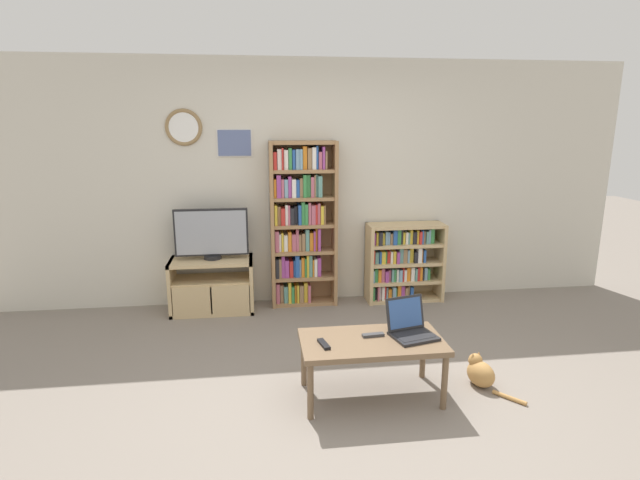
# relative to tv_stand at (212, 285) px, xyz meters

# --- Properties ---
(ground_plane) EXTENTS (18.00, 18.00, 0.00)m
(ground_plane) POSITION_rel_tv_stand_xyz_m (1.07, -1.88, -0.28)
(ground_plane) COLOR gray
(wall_back) EXTENTS (6.97, 0.09, 2.60)m
(wall_back) POSITION_rel_tv_stand_xyz_m (1.06, 0.28, 1.02)
(wall_back) COLOR beige
(wall_back) RESTS_ON ground_plane
(tv_stand) EXTENTS (0.86, 0.43, 0.56)m
(tv_stand) POSITION_rel_tv_stand_xyz_m (0.00, 0.00, 0.00)
(tv_stand) COLOR tan
(tv_stand) RESTS_ON ground_plane
(television) EXTENTS (0.75, 0.18, 0.53)m
(television) POSITION_rel_tv_stand_xyz_m (0.02, 0.03, 0.55)
(television) COLOR black
(television) RESTS_ON tv_stand
(bookshelf_tall) EXTENTS (0.70, 0.26, 1.76)m
(bookshelf_tall) POSITION_rel_tv_stand_xyz_m (0.95, 0.12, 0.61)
(bookshelf_tall) COLOR #9E754C
(bookshelf_tall) RESTS_ON ground_plane
(bookshelf_short) EXTENTS (0.84, 0.31, 0.87)m
(bookshelf_short) POSITION_rel_tv_stand_xyz_m (2.06, 0.10, 0.15)
(bookshelf_short) COLOR tan
(bookshelf_short) RESTS_ON ground_plane
(coffee_table) EXTENTS (1.02, 0.53, 0.45)m
(coffee_table) POSITION_rel_tv_stand_xyz_m (1.27, -1.86, 0.11)
(coffee_table) COLOR brown
(coffee_table) RESTS_ON ground_plane
(laptop) EXTENTS (0.36, 0.35, 0.26)m
(laptop) POSITION_rel_tv_stand_xyz_m (1.56, -1.82, 0.23)
(laptop) COLOR #232326
(laptop) RESTS_ON coffee_table
(remote_near_laptop) EXTENTS (0.08, 0.17, 0.02)m
(remote_near_laptop) POSITION_rel_tv_stand_xyz_m (0.92, -1.91, 0.17)
(remote_near_laptop) COLOR black
(remote_near_laptop) RESTS_ON coffee_table
(remote_far_from_laptop) EXTENTS (0.16, 0.06, 0.02)m
(remote_far_from_laptop) POSITION_rel_tv_stand_xyz_m (1.29, -1.81, 0.17)
(remote_far_from_laptop) COLOR #38383A
(remote_far_from_laptop) RESTS_ON coffee_table
(cat) EXTENTS (0.33, 0.46, 0.24)m
(cat) POSITION_rel_tv_stand_xyz_m (2.13, -1.82, -0.18)
(cat) COLOR #B78447
(cat) RESTS_ON ground_plane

